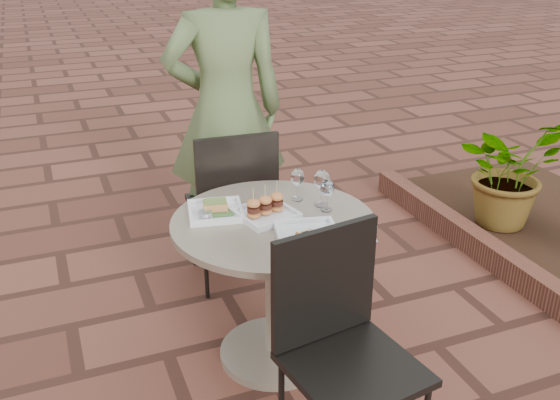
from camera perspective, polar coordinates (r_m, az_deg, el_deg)
name	(u,v)px	position (r m, az deg, el deg)	size (l,w,h in m)	color
ground	(280,388)	(2.93, -0.02, -16.81)	(60.00, 60.00, 0.00)	brown
cafe_table	(274,269)	(2.84, -0.57, -6.29)	(0.90, 0.90, 0.73)	gray
chair_far	(234,197)	(3.40, -4.25, 0.31)	(0.47, 0.47, 0.93)	black
chair_near	(340,333)	(2.34, 5.47, -11.97)	(0.50, 0.50, 0.93)	black
diner	(226,112)	(3.54, -4.97, 8.03)	(0.69, 0.45, 1.88)	#526638
plate_salmon	(216,210)	(2.78, -5.91, -0.94)	(0.28, 0.28, 0.07)	white
plate_sliders	(265,210)	(2.73, -1.35, -0.89)	(0.28, 0.28, 0.15)	white
plate_tuna	(307,234)	(2.56, 2.52, -3.15)	(0.30, 0.30, 0.03)	white
wine_glass_right	(327,189)	(2.77, 4.33, 1.02)	(0.06, 0.06, 0.15)	white
wine_glass_mid	(298,178)	(2.87, 1.61, 2.02)	(0.07, 0.07, 0.15)	white
wine_glass_far	(322,181)	(2.81, 3.84, 1.79)	(0.07, 0.07, 0.17)	white
steel_ramekin	(206,216)	(2.71, -6.82, -1.50)	(0.06, 0.06, 0.05)	silver
cutlery_set	(365,233)	(2.63, 7.74, -3.00)	(0.10, 0.22, 0.00)	silver
planter_curb	(520,273)	(3.85, 21.09, -6.28)	(0.12, 3.00, 0.15)	brown
potted_plant_a	(509,170)	(4.33, 20.20, 2.58)	(0.67, 0.58, 0.75)	#33662D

